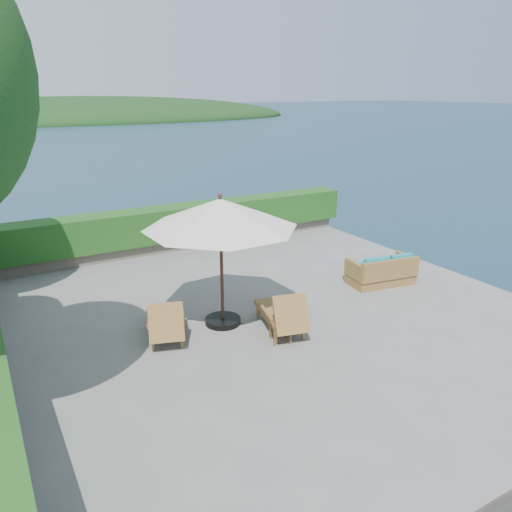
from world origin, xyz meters
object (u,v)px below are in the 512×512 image
patio_umbrella (220,215)px  lounge_right (282,313)px  lounge_left (166,320)px  side_table (280,325)px  wicker_loveseat (382,272)px

patio_umbrella → lounge_right: bearing=-45.1°
lounge_left → side_table: size_ratio=3.41×
lounge_left → wicker_loveseat: lounge_left is taller
lounge_left → wicker_loveseat: size_ratio=0.97×
lounge_right → patio_umbrella: bearing=148.9°
lounge_left → side_table: (1.92, -1.26, -0.03)m
side_table → wicker_loveseat: bearing=18.4°
patio_umbrella → wicker_loveseat: size_ratio=2.26×
patio_umbrella → side_table: patio_umbrella is taller
lounge_left → lounge_right: lounge_right is taller
lounge_right → side_table: bearing=-113.4°
lounge_left → side_table: lounge_left is taller
patio_umbrella → wicker_loveseat: (4.58, 0.02, -2.08)m
lounge_right → wicker_loveseat: (3.66, 0.94, -0.09)m
side_table → wicker_loveseat: wicker_loveseat is taller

